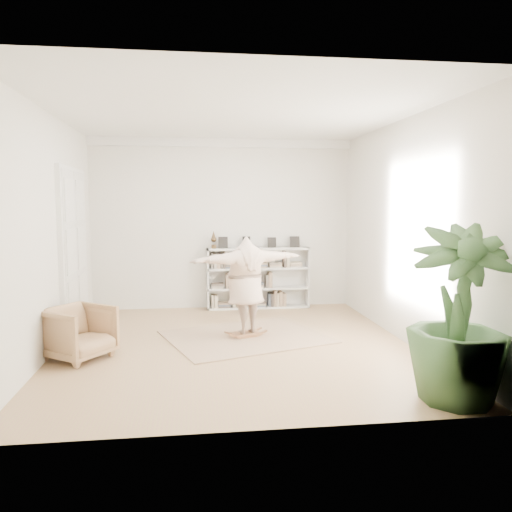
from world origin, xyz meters
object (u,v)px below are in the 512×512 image
Objects in this scene: armchair at (79,333)px; houseplant at (459,314)px; bookshelf at (258,279)px; rocker_board at (246,334)px; person at (246,283)px.

houseplant is (4.60, -2.17, 0.63)m from armchair.
bookshelf is 5.60m from houseplant.
rocker_board is at bearing -35.39° from armchair.
person is at bearing 124.69° from houseplant.
armchair is at bearing 154.76° from houseplant.
rocker_board is at bearing -102.49° from bookshelf.
rocker_board is 3.77m from houseplant.
armchair is 0.43× the size of person.
armchair is 2.71m from person.
rocker_board is 0.27× the size of houseplant.
person is (-0.52, -2.36, 0.29)m from bookshelf.
houseplant is (1.56, -5.37, 0.37)m from bookshelf.
person reaches higher than bookshelf.
rocker_board is 0.86m from person.
houseplant is at bearing -74.06° from rocker_board.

